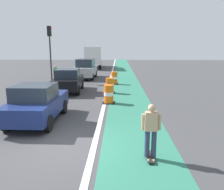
{
  "coord_description": "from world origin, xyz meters",
  "views": [
    {
      "loc": [
        1.71,
        -7.18,
        3.31
      ],
      "look_at": [
        1.42,
        3.22,
        1.1
      ],
      "focal_mm": 36.9,
      "sensor_mm": 36.0,
      "label": 1
    }
  ],
  "objects_px": {
    "traffic_barrel_front": "(109,94)",
    "parked_sedan_second": "(68,81)",
    "traffic_barrel_mid": "(110,86)",
    "parked_sedan_nearest": "(37,103)",
    "delivery_truck_down_block": "(93,56)",
    "traffic_barrel_back": "(114,78)",
    "pedestrian_crossing": "(56,74)",
    "skateboarder_on_lane": "(151,130)",
    "parked_suv_third": "(86,68)",
    "traffic_light_corner": "(50,44)"
  },
  "relations": [
    {
      "from": "traffic_barrel_front",
      "to": "parked_sedan_second",
      "type": "bearing_deg",
      "value": 132.47
    },
    {
      "from": "traffic_barrel_mid",
      "to": "parked_sedan_second",
      "type": "bearing_deg",
      "value": 172.4
    },
    {
      "from": "parked_sedan_nearest",
      "to": "delivery_truck_down_block",
      "type": "distance_m",
      "value": 25.94
    },
    {
      "from": "traffic_barrel_front",
      "to": "delivery_truck_down_block",
      "type": "distance_m",
      "value": 22.73
    },
    {
      "from": "traffic_barrel_back",
      "to": "pedestrian_crossing",
      "type": "relative_size",
      "value": 0.68
    },
    {
      "from": "parked_sedan_second",
      "to": "pedestrian_crossing",
      "type": "height_order",
      "value": "parked_sedan_second"
    },
    {
      "from": "parked_sedan_nearest",
      "to": "delivery_truck_down_block",
      "type": "xyz_separation_m",
      "value": [
        -0.28,
        25.92,
        1.01
      ]
    },
    {
      "from": "traffic_barrel_front",
      "to": "pedestrian_crossing",
      "type": "distance_m",
      "value": 8.98
    },
    {
      "from": "traffic_barrel_back",
      "to": "pedestrian_crossing",
      "type": "distance_m",
      "value": 5.34
    },
    {
      "from": "traffic_barrel_back",
      "to": "delivery_truck_down_block",
      "type": "bearing_deg",
      "value": 102.77
    },
    {
      "from": "skateboarder_on_lane",
      "to": "delivery_truck_down_block",
      "type": "xyz_separation_m",
      "value": [
        -4.84,
        29.3,
        0.94
      ]
    },
    {
      "from": "parked_suv_third",
      "to": "traffic_barrel_front",
      "type": "distance_m",
      "value": 11.05
    },
    {
      "from": "skateboarder_on_lane",
      "to": "delivery_truck_down_block",
      "type": "height_order",
      "value": "delivery_truck_down_block"
    },
    {
      "from": "parked_sedan_second",
      "to": "traffic_barrel_mid",
      "type": "height_order",
      "value": "parked_sedan_second"
    },
    {
      "from": "traffic_barrel_mid",
      "to": "pedestrian_crossing",
      "type": "xyz_separation_m",
      "value": [
        -5.07,
        4.38,
        0.33
      ]
    },
    {
      "from": "skateboarder_on_lane",
      "to": "traffic_barrel_back",
      "type": "height_order",
      "value": "skateboarder_on_lane"
    },
    {
      "from": "parked_sedan_nearest",
      "to": "parked_suv_third",
      "type": "height_order",
      "value": "parked_suv_third"
    },
    {
      "from": "parked_sedan_nearest",
      "to": "pedestrian_crossing",
      "type": "relative_size",
      "value": 2.55
    },
    {
      "from": "parked_sedan_nearest",
      "to": "pedestrian_crossing",
      "type": "bearing_deg",
      "value": 100.88
    },
    {
      "from": "delivery_truck_down_block",
      "to": "traffic_light_corner",
      "type": "height_order",
      "value": "traffic_light_corner"
    },
    {
      "from": "parked_sedan_second",
      "to": "traffic_barrel_mid",
      "type": "distance_m",
      "value": 3.12
    },
    {
      "from": "traffic_barrel_back",
      "to": "parked_sedan_second",
      "type": "bearing_deg",
      "value": -132.96
    },
    {
      "from": "skateboarder_on_lane",
      "to": "traffic_light_corner",
      "type": "xyz_separation_m",
      "value": [
        -7.26,
        15.03,
        2.59
      ]
    },
    {
      "from": "parked_sedan_second",
      "to": "skateboarder_on_lane",
      "type": "bearing_deg",
      "value": -65.62
    },
    {
      "from": "delivery_truck_down_block",
      "to": "pedestrian_crossing",
      "type": "height_order",
      "value": "delivery_truck_down_block"
    },
    {
      "from": "parked_suv_third",
      "to": "pedestrian_crossing",
      "type": "relative_size",
      "value": 2.88
    },
    {
      "from": "skateboarder_on_lane",
      "to": "delivery_truck_down_block",
      "type": "bearing_deg",
      "value": 99.37
    },
    {
      "from": "delivery_truck_down_block",
      "to": "skateboarder_on_lane",
      "type": "bearing_deg",
      "value": -80.63
    },
    {
      "from": "traffic_barrel_front",
      "to": "traffic_light_corner",
      "type": "relative_size",
      "value": 0.21
    },
    {
      "from": "parked_suv_third",
      "to": "traffic_barrel_mid",
      "type": "xyz_separation_m",
      "value": [
        2.78,
        -7.67,
        -0.5
      ]
    },
    {
      "from": "traffic_barrel_back",
      "to": "traffic_barrel_front",
      "type": "bearing_deg",
      "value": -91.64
    },
    {
      "from": "traffic_barrel_front",
      "to": "pedestrian_crossing",
      "type": "height_order",
      "value": "pedestrian_crossing"
    },
    {
      "from": "parked_sedan_nearest",
      "to": "traffic_barrel_front",
      "type": "relative_size",
      "value": 3.77
    },
    {
      "from": "skateboarder_on_lane",
      "to": "traffic_barrel_mid",
      "type": "height_order",
      "value": "skateboarder_on_lane"
    },
    {
      "from": "parked_suv_third",
      "to": "traffic_barrel_back",
      "type": "relative_size",
      "value": 4.25
    },
    {
      "from": "parked_sedan_second",
      "to": "parked_suv_third",
      "type": "relative_size",
      "value": 0.9
    },
    {
      "from": "parked_sedan_nearest",
      "to": "parked_suv_third",
      "type": "xyz_separation_m",
      "value": [
        0.2,
        14.14,
        0.2
      ]
    },
    {
      "from": "traffic_barrel_front",
      "to": "parked_sedan_nearest",
      "type": "bearing_deg",
      "value": -131.1
    },
    {
      "from": "skateboarder_on_lane",
      "to": "parked_suv_third",
      "type": "xyz_separation_m",
      "value": [
        -4.35,
        17.52,
        0.12
      ]
    },
    {
      "from": "traffic_light_corner",
      "to": "skateboarder_on_lane",
      "type": "bearing_deg",
      "value": -64.21
    },
    {
      "from": "skateboarder_on_lane",
      "to": "pedestrian_crossing",
      "type": "distance_m",
      "value": 15.71
    },
    {
      "from": "parked_suv_third",
      "to": "traffic_barrel_mid",
      "type": "distance_m",
      "value": 8.18
    },
    {
      "from": "parked_sedan_nearest",
      "to": "pedestrian_crossing",
      "type": "height_order",
      "value": "parked_sedan_nearest"
    },
    {
      "from": "parked_sedan_second",
      "to": "traffic_barrel_front",
      "type": "distance_m",
      "value": 4.63
    },
    {
      "from": "parked_suv_third",
      "to": "pedestrian_crossing",
      "type": "bearing_deg",
      "value": -124.81
    },
    {
      "from": "parked_suv_third",
      "to": "traffic_barrel_back",
      "type": "bearing_deg",
      "value": -50.7
    },
    {
      "from": "parked_sedan_nearest",
      "to": "traffic_light_corner",
      "type": "relative_size",
      "value": 0.81
    },
    {
      "from": "traffic_light_corner",
      "to": "traffic_barrel_mid",
      "type": "bearing_deg",
      "value": -42.33
    },
    {
      "from": "parked_suv_third",
      "to": "skateboarder_on_lane",
      "type": "bearing_deg",
      "value": -76.04
    },
    {
      "from": "pedestrian_crossing",
      "to": "parked_sedan_second",
      "type": "bearing_deg",
      "value": -63.35
    }
  ]
}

